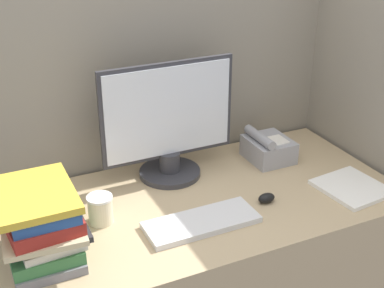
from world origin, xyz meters
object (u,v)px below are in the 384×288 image
Objects in this scene: monitor at (169,127)px; desk_telephone at (268,148)px; keyboard at (202,222)px; book_stack at (41,224)px; mouse at (266,198)px; coffee_cup at (100,209)px.

monitor is 2.80× the size of desk_telephone.
book_stack reaches higher than keyboard.
mouse is 0.34× the size of desk_telephone.
monitor is 0.43m from mouse.
coffee_cup is (-0.55, 0.13, 0.03)m from mouse.
mouse is at bearing -55.39° from monitor.
mouse is 0.76m from book_stack.
coffee_cup is at bearing -168.52° from desk_telephone.
mouse is 0.56m from coffee_cup.
book_stack is 0.96m from desk_telephone.
monitor is 1.37× the size of keyboard.
book_stack is (-0.53, -0.30, -0.09)m from monitor.
monitor is at bearing 31.35° from coffee_cup.
monitor is at bearing 83.79° from keyboard.
mouse is (0.22, -0.32, -0.18)m from monitor.
coffee_cup reaches higher than mouse.
book_stack is at bearing 178.10° from mouse.
mouse is at bearing -123.03° from desk_telephone.
mouse is 0.20× the size of book_stack.
desk_telephone is (0.44, 0.30, 0.04)m from keyboard.
coffee_cup is at bearing -148.65° from monitor.
coffee_cup is 0.23m from book_stack.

